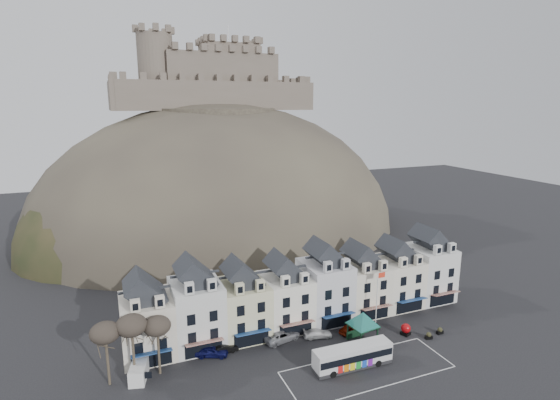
{
  "coord_description": "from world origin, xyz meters",
  "views": [
    {
      "loc": [
        -27.43,
        -41.16,
        33.64
      ],
      "look_at": [
        -1.01,
        24.0,
        18.07
      ],
      "focal_mm": 28.0,
      "sensor_mm": 36.0,
      "label": 1
    }
  ],
  "objects_px": {
    "car_silver": "(282,335)",
    "red_buoy": "(406,329)",
    "flagpole": "(378,296)",
    "car_navy": "(211,351)",
    "white_van": "(139,371)",
    "car_charcoal": "(366,325)",
    "car_black": "(223,349)",
    "car_white": "(318,334)",
    "bus": "(353,355)",
    "bus_shelter": "(363,319)",
    "car_maroon": "(350,328)"
  },
  "relations": [
    {
      "from": "bus",
      "to": "bus_shelter",
      "type": "xyz_separation_m",
      "value": [
        4.54,
        4.79,
        1.94
      ]
    },
    {
      "from": "car_charcoal",
      "to": "car_black",
      "type": "bearing_deg",
      "value": 102.53
    },
    {
      "from": "car_navy",
      "to": "car_charcoal",
      "type": "bearing_deg",
      "value": -71.74
    },
    {
      "from": "bus_shelter",
      "to": "car_silver",
      "type": "height_order",
      "value": "bus_shelter"
    },
    {
      "from": "white_van",
      "to": "car_navy",
      "type": "bearing_deg",
      "value": 22.48
    },
    {
      "from": "red_buoy",
      "to": "bus",
      "type": "bearing_deg",
      "value": -160.72
    },
    {
      "from": "car_charcoal",
      "to": "bus_shelter",
      "type": "bearing_deg",
      "value": 156.47
    },
    {
      "from": "red_buoy",
      "to": "car_charcoal",
      "type": "relative_size",
      "value": 0.45
    },
    {
      "from": "bus",
      "to": "bus_shelter",
      "type": "distance_m",
      "value": 6.87
    },
    {
      "from": "bus",
      "to": "car_charcoal",
      "type": "xyz_separation_m",
      "value": [
        7.06,
        7.71,
        -1.01
      ]
    },
    {
      "from": "bus",
      "to": "car_black",
      "type": "xyz_separation_m",
      "value": [
        -14.78,
        9.5,
        -0.99
      ]
    },
    {
      "from": "bus",
      "to": "red_buoy",
      "type": "distance_m",
      "value": 12.34
    },
    {
      "from": "white_van",
      "to": "flagpole",
      "type": "bearing_deg",
      "value": 13.64
    },
    {
      "from": "car_maroon",
      "to": "car_black",
      "type": "bearing_deg",
      "value": 65.79
    },
    {
      "from": "bus_shelter",
      "to": "red_buoy",
      "type": "relative_size",
      "value": 4.12
    },
    {
      "from": "car_silver",
      "to": "car_charcoal",
      "type": "height_order",
      "value": "car_silver"
    },
    {
      "from": "bus",
      "to": "bus_shelter",
      "type": "relative_size",
      "value": 1.48
    },
    {
      "from": "car_black",
      "to": "car_white",
      "type": "height_order",
      "value": "car_black"
    },
    {
      "from": "white_van",
      "to": "car_maroon",
      "type": "height_order",
      "value": "white_van"
    },
    {
      "from": "car_white",
      "to": "car_charcoal",
      "type": "relative_size",
      "value": 1.07
    },
    {
      "from": "red_buoy",
      "to": "car_maroon",
      "type": "distance_m",
      "value": 8.16
    },
    {
      "from": "bus",
      "to": "car_charcoal",
      "type": "bearing_deg",
      "value": 48.76
    },
    {
      "from": "car_charcoal",
      "to": "white_van",
      "type": "bearing_deg",
      "value": 106.7
    },
    {
      "from": "flagpole",
      "to": "car_silver",
      "type": "relative_size",
      "value": 1.67
    },
    {
      "from": "car_silver",
      "to": "car_white",
      "type": "bearing_deg",
      "value": -114.3
    },
    {
      "from": "car_black",
      "to": "car_white",
      "type": "xyz_separation_m",
      "value": [
        13.91,
        -1.2,
        -0.06
      ]
    },
    {
      "from": "car_silver",
      "to": "car_maroon",
      "type": "xyz_separation_m",
      "value": [
        10.4,
        -1.77,
        -0.11
      ]
    },
    {
      "from": "car_navy",
      "to": "car_black",
      "type": "bearing_deg",
      "value": -62.67
    },
    {
      "from": "car_navy",
      "to": "car_charcoal",
      "type": "relative_size",
      "value": 1.15
    },
    {
      "from": "bus",
      "to": "red_buoy",
      "type": "xyz_separation_m",
      "value": [
        11.62,
        4.07,
        -0.76
      ]
    },
    {
      "from": "car_black",
      "to": "car_maroon",
      "type": "distance_m",
      "value": 19.2
    },
    {
      "from": "car_silver",
      "to": "car_maroon",
      "type": "relative_size",
      "value": 1.41
    },
    {
      "from": "flagpole",
      "to": "bus_shelter",
      "type": "bearing_deg",
      "value": -147.29
    },
    {
      "from": "white_van",
      "to": "bus",
      "type": "bearing_deg",
      "value": -2.67
    },
    {
      "from": "flagpole",
      "to": "car_navy",
      "type": "xyz_separation_m",
      "value": [
        -25.24,
        1.85,
        -4.47
      ]
    },
    {
      "from": "white_van",
      "to": "car_navy",
      "type": "distance_m",
      "value": 9.61
    },
    {
      "from": "white_van",
      "to": "car_charcoal",
      "type": "distance_m",
      "value": 33.04
    },
    {
      "from": "car_black",
      "to": "red_buoy",
      "type": "bearing_deg",
      "value": -106.4
    },
    {
      "from": "bus_shelter",
      "to": "car_silver",
      "type": "relative_size",
      "value": 1.32
    },
    {
      "from": "bus",
      "to": "flagpole",
      "type": "relative_size",
      "value": 1.17
    },
    {
      "from": "car_silver",
      "to": "red_buoy",
      "type": "bearing_deg",
      "value": -118.38
    },
    {
      "from": "car_black",
      "to": "car_silver",
      "type": "relative_size",
      "value": 0.74
    },
    {
      "from": "flagpole",
      "to": "car_black",
      "type": "height_order",
      "value": "flagpole"
    },
    {
      "from": "bus_shelter",
      "to": "car_charcoal",
      "type": "height_order",
      "value": "bus_shelter"
    },
    {
      "from": "flagpole",
      "to": "white_van",
      "type": "bearing_deg",
      "value": 179.16
    },
    {
      "from": "bus",
      "to": "car_white",
      "type": "xyz_separation_m",
      "value": [
        -0.86,
        8.3,
        -1.05
      ]
    },
    {
      "from": "white_van",
      "to": "car_black",
      "type": "height_order",
      "value": "white_van"
    },
    {
      "from": "bus",
      "to": "white_van",
      "type": "height_order",
      "value": "bus"
    },
    {
      "from": "car_navy",
      "to": "car_black",
      "type": "distance_m",
      "value": 1.7
    },
    {
      "from": "car_charcoal",
      "to": "flagpole",
      "type": "bearing_deg",
      "value": -79.44
    }
  ]
}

